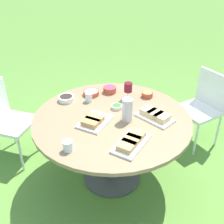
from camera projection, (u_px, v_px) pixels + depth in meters
name	position (u px, v px, depth m)	size (l,w,h in m)	color
ground_plane	(112.00, 176.00, 3.00)	(40.00, 40.00, 0.00)	#5B8C38
dining_table	(112.00, 127.00, 2.66)	(1.48, 1.48, 0.75)	#4C4C51
chair_near_right	(204.00, 103.00, 3.29)	(0.59, 0.59, 0.89)	white
chair_far_back	(5.00, 117.00, 3.04)	(0.54, 0.55, 0.89)	white
water_pitcher	(127.00, 110.00, 2.51)	(0.10, 0.10, 0.22)	silver
wine_glass	(128.00, 88.00, 2.85)	(0.08, 0.08, 0.18)	silver
platter_bread_main	(155.00, 115.00, 2.58)	(0.38, 0.38, 0.07)	white
platter_charcuterie	(94.00, 121.00, 2.51)	(0.35, 0.38, 0.07)	white
platter_sandwich_side	(131.00, 142.00, 2.25)	(0.36, 0.42, 0.06)	white
bowl_fries	(147.00, 94.00, 2.94)	(0.12, 0.12, 0.06)	#B74733
bowl_salad	(117.00, 107.00, 2.74)	(0.11, 0.11, 0.04)	beige
bowl_olives	(66.00, 98.00, 2.87)	(0.16, 0.16, 0.05)	white
bowl_dip_red	(110.00, 89.00, 3.02)	(0.14, 0.14, 0.06)	#B74733
bowl_dip_cream	(91.00, 93.00, 2.98)	(0.17, 0.17, 0.05)	#B74733
cup_water_near	(68.00, 146.00, 2.18)	(0.08, 0.08, 0.09)	silver
cup_water_far	(89.00, 97.00, 2.85)	(0.07, 0.07, 0.10)	silver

